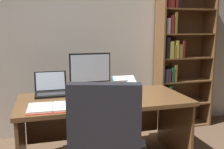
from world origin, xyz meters
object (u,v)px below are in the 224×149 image
desk (102,113)px  notepad (79,100)px  bookshelf (178,60)px  pen (81,99)px  reading_stand_with_book (126,83)px  laptop (51,90)px  keyboard (100,102)px  monitor (90,73)px  open_binder (53,107)px  computer_mouse (129,99)px

desk → notepad: bearing=-157.5°
bookshelf → pen: size_ratio=14.43×
bookshelf → reading_stand_with_book: (-0.94, -0.43, -0.20)m
bookshelf → laptop: size_ratio=5.89×
keyboard → monitor: bearing=90.0°
desk → pen: size_ratio=12.24×
bookshelf → laptop: 1.87m
open_binder → bookshelf: bearing=31.1°
computer_mouse → pen: size_ratio=0.74×
bookshelf → monitor: size_ratio=4.42×
reading_stand_with_book → pen: bearing=-148.6°
laptop → reading_stand_with_book: laptop is taller
bookshelf → laptop: bearing=-165.2°
desk → bookshelf: (1.29, 0.68, 0.46)m
bookshelf → pen: (-1.52, -0.79, -0.25)m
bookshelf → notepad: (-1.54, -0.79, -0.26)m
bookshelf → laptop: bookshelf is taller
bookshelf → keyboard: (-1.37, -0.94, -0.26)m
desk → monitor: (-0.08, 0.20, 0.41)m
bookshelf → open_binder: bookshelf is taller
pen → notepad: bearing=180.0°
bookshelf → open_binder: size_ratio=4.45×
monitor → notepad: 0.41m
desk → pen: pen is taller
open_binder → pen: bearing=37.5°
laptop → pen: (0.28, -0.31, -0.04)m
monitor → open_binder: (-0.44, -0.51, -0.21)m
keyboard → desk: bearing=72.1°
desk → keyboard: bearing=-107.9°
notepad → reading_stand_with_book: bearing=30.5°
keyboard → computer_mouse: 0.30m
computer_mouse → keyboard: bearing=180.0°
desk → reading_stand_with_book: (0.35, 0.25, 0.26)m
desk → monitor: size_ratio=3.75×
monitor → pen: (-0.15, -0.31, -0.20)m
laptop → computer_mouse: size_ratio=3.30×
reading_stand_with_book → open_binder: bearing=-147.4°
bookshelf → pen: 1.73m
reading_stand_with_book → keyboard: bearing=-130.4°
reading_stand_with_book → notepad: 0.70m
bookshelf → keyboard: 1.68m
open_binder → pen: 0.35m
reading_stand_with_book → bookshelf: bearing=24.7°
notepad → desk: bearing=22.5°
bookshelf → keyboard: bearing=-145.6°
desk → keyboard: 0.33m
keyboard → open_binder: size_ratio=0.92×
open_binder → pen: open_binder is taller
open_binder → monitor: bearing=51.7°
monitor → bookshelf: bearing=19.3°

